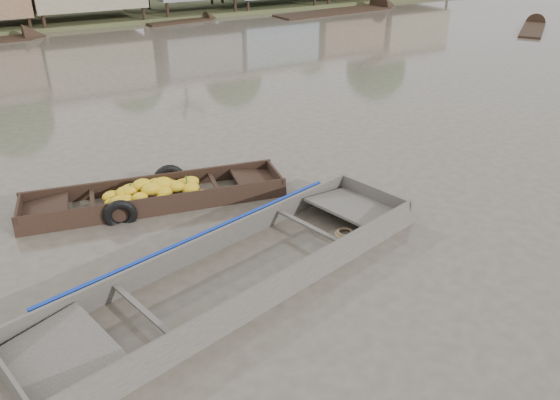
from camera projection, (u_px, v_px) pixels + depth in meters
ground at (273, 252)px, 11.07m from camera, size 120.00×120.00×0.00m
banana_boat at (153, 196)px, 12.91m from camera, size 6.26×2.53×0.87m
viewer_boat at (237, 275)px, 10.25m from camera, size 8.67×4.22×0.68m
distant_boats at (217, 28)px, 33.46m from camera, size 47.13×15.81×0.35m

